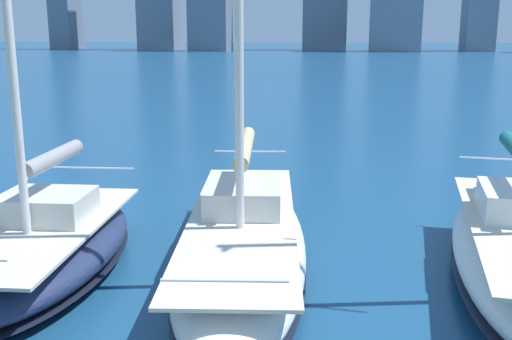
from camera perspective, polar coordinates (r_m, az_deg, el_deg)
sailboat_tan at (r=12.22m, az=-1.31°, el=-6.51°), size 3.86×9.73×12.27m
sailboat_grey at (r=12.70m, az=-19.79°, el=-6.70°), size 3.46×6.87×11.66m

